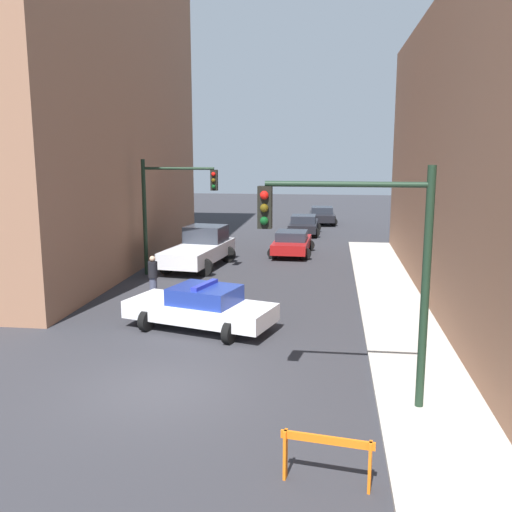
# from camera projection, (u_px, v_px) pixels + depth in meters

# --- Properties ---
(ground_plane) EXTENTS (120.00, 120.00, 0.00)m
(ground_plane) POSITION_uv_depth(u_px,v_px,m) (162.00, 389.00, 13.60)
(ground_plane) COLOR #2D2D33
(sidewalk_right) EXTENTS (2.40, 44.00, 0.12)m
(sidewalk_right) POSITION_uv_depth(u_px,v_px,m) (430.00, 401.00, 12.80)
(sidewalk_right) COLOR #B2ADA3
(sidewalk_right) RESTS_ON ground_plane
(traffic_light_near) EXTENTS (3.64, 0.35, 5.20)m
(traffic_light_near) POSITION_uv_depth(u_px,v_px,m) (370.00, 251.00, 11.96)
(traffic_light_near) COLOR black
(traffic_light_near) RESTS_ON sidewalk_right
(traffic_light_far) EXTENTS (3.44, 0.35, 5.20)m
(traffic_light_far) POSITION_uv_depth(u_px,v_px,m) (168.00, 200.00, 25.30)
(traffic_light_far) COLOR black
(traffic_light_far) RESTS_ON ground_plane
(police_car) EXTENTS (5.03, 3.16, 1.52)m
(police_car) POSITION_uv_depth(u_px,v_px,m) (201.00, 307.00, 17.98)
(police_car) COLOR white
(police_car) RESTS_ON ground_plane
(white_truck) EXTENTS (3.11, 5.62, 1.90)m
(white_truck) POSITION_uv_depth(u_px,v_px,m) (200.00, 248.00, 27.58)
(white_truck) COLOR silver
(white_truck) RESTS_ON ground_plane
(parked_car_near) EXTENTS (2.38, 4.36, 1.31)m
(parked_car_near) POSITION_uv_depth(u_px,v_px,m) (292.00, 242.00, 30.74)
(parked_car_near) COLOR maroon
(parked_car_near) RESTS_ON ground_plane
(parked_car_mid) EXTENTS (2.30, 4.31, 1.31)m
(parked_car_mid) POSITION_uv_depth(u_px,v_px,m) (304.00, 224.00, 38.11)
(parked_car_mid) COLOR black
(parked_car_mid) RESTS_ON ground_plane
(parked_car_far) EXTENTS (2.39, 4.37, 1.31)m
(parked_car_far) POSITION_uv_depth(u_px,v_px,m) (322.00, 215.00, 43.62)
(parked_car_far) COLOR black
(parked_car_far) RESTS_ON ground_plane
(pedestrian_crossing) EXTENTS (0.47, 0.47, 1.66)m
(pedestrian_crossing) POSITION_uv_depth(u_px,v_px,m) (153.00, 277.00, 21.69)
(pedestrian_crossing) COLOR #474C66
(pedestrian_crossing) RESTS_ON ground_plane
(barrier_mid) EXTENTS (1.59, 0.38, 0.90)m
(barrier_mid) POSITION_uv_depth(u_px,v_px,m) (327.00, 452.00, 9.60)
(barrier_mid) COLOR orange
(barrier_mid) RESTS_ON ground_plane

